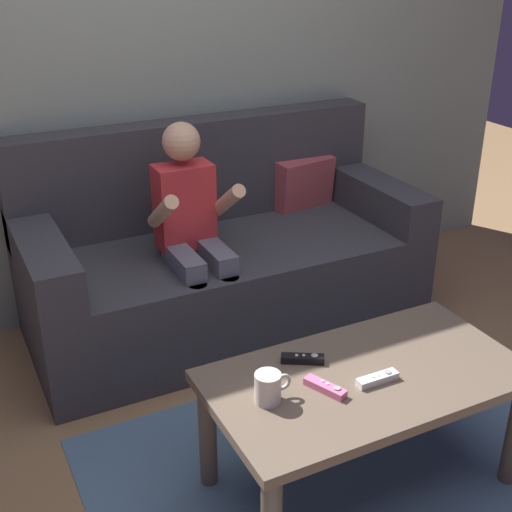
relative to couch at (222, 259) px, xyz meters
The scene contains 9 objects.
wall_back 1.03m from the couch, 117.92° to the left, with size 4.25×0.05×2.50m, color gray.
couch is the anchor object (origin of this frame).
person_seated_on_couch 0.39m from the couch, 138.17° to the right, with size 0.34×0.42×1.02m.
coffee_table 1.22m from the couch, 91.84° to the right, with size 1.01×0.55×0.44m.
area_rug 1.25m from the couch, 91.84° to the right, with size 1.74×1.32×0.01m, color slate.
game_remote_pink_near_edge 1.26m from the couch, 99.24° to the right, with size 0.09×0.14×0.03m.
game_remote_white_center 1.27m from the couch, 91.66° to the right, with size 0.14×0.04×0.03m.
game_remote_black_far_corner 1.09m from the couch, 99.97° to the right, with size 0.14×0.10×0.03m.
coffee_mug 1.27m from the couch, 107.65° to the right, with size 0.12×0.08×0.10m.
Camera 1 is at (-0.95, -1.36, 1.68)m, focal length 47.83 mm.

